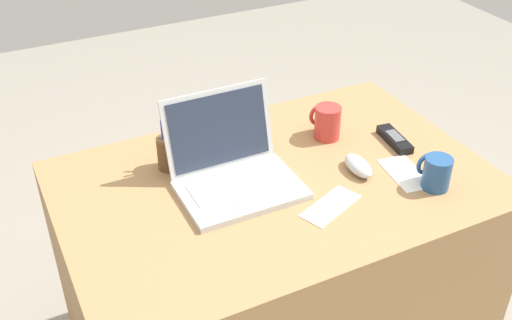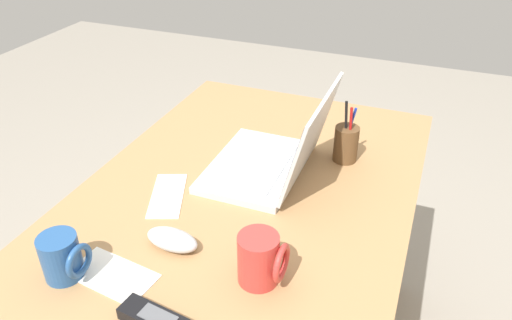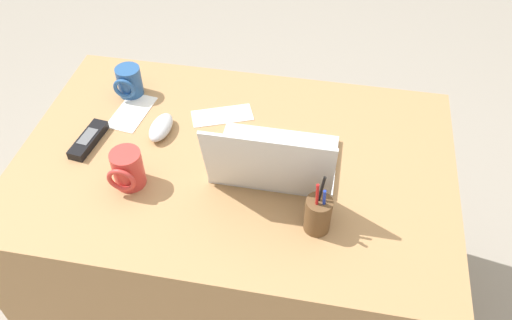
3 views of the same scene
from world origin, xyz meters
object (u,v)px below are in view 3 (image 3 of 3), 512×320
computer_mouse (161,127)px  pen_holder (318,214)px  laptop (274,161)px  coffee_mug_white (129,82)px  cordless_phone (89,140)px  coffee_mug_tall (127,170)px

computer_mouse → pen_holder: bearing=154.8°
laptop → coffee_mug_white: 0.54m
pen_holder → cordless_phone: bearing=-15.1°
laptop → computer_mouse: bearing=-16.6°
computer_mouse → coffee_mug_tall: size_ratio=1.12×
laptop → cordless_phone: laptop is taller
cordless_phone → pen_holder: size_ratio=0.91×
coffee_mug_tall → coffee_mug_white: bearing=-70.3°
computer_mouse → pen_holder: (-0.46, 0.25, 0.03)m
laptop → coffee_mug_tall: (0.35, 0.10, 0.00)m
laptop → coffee_mug_tall: bearing=15.7°
cordless_phone → pen_holder: bearing=164.9°
coffee_mug_tall → cordless_phone: 0.21m
computer_mouse → pen_holder: size_ratio=0.69×
pen_holder → coffee_mug_tall: bearing=-6.2°
coffee_mug_tall → cordless_phone: (0.16, -0.12, -0.04)m
computer_mouse → cordless_phone: computer_mouse is taller
computer_mouse → cordless_phone: (0.18, 0.08, -0.01)m
coffee_mug_white → pen_holder: pen_holder is taller
coffee_mug_tall → pen_holder: pen_holder is taller
laptop → computer_mouse: laptop is taller
laptop → pen_holder: laptop is taller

